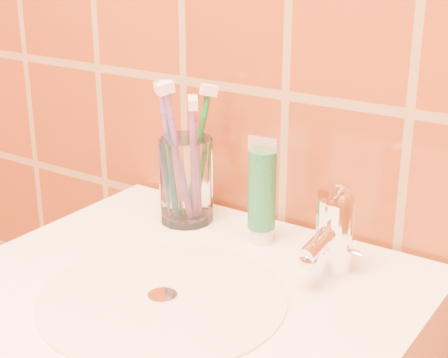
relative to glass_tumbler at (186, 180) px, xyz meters
The scene contains 8 objects.
glass_tumbler is the anchor object (origin of this frame).
toothpaste_tube 0.13m from the glass_tumbler, ahead, with size 0.04×0.04×0.15m.
faucet 0.25m from the glass_tumbler, ahead, with size 0.05×0.11×0.12m.
toothbrush_0 0.04m from the glass_tumbler, behind, with size 0.06×0.04×0.21m, color #0C5064, non-canonical shape.
toothbrush_1 0.04m from the glass_tumbler, 82.24° to the left, with size 0.05×0.06×0.21m, color #1E722D, non-canonical shape.
toothbrush_2 0.05m from the glass_tumbler, 81.62° to the right, with size 0.04×0.06×0.22m, color #85428F, non-canonical shape.
toothbrush_3 0.04m from the glass_tumbler, 12.16° to the right, with size 0.04×0.05×0.20m, color #924A9F, non-canonical shape.
toothbrush_4 0.05m from the glass_tumbler, behind, with size 0.08×0.05×0.21m, color #7B4AA0, non-canonical shape.
Camera 1 is at (0.46, 0.35, 1.27)m, focal length 55.00 mm.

